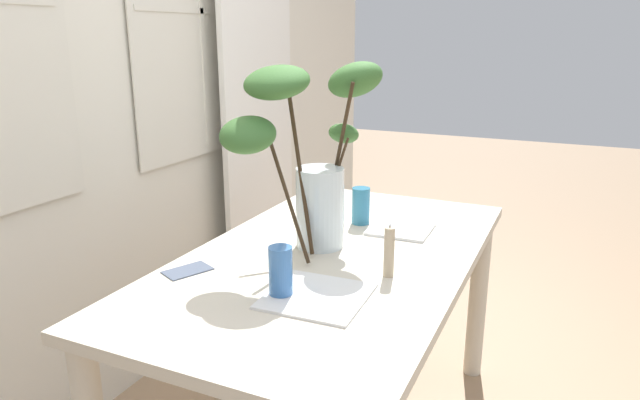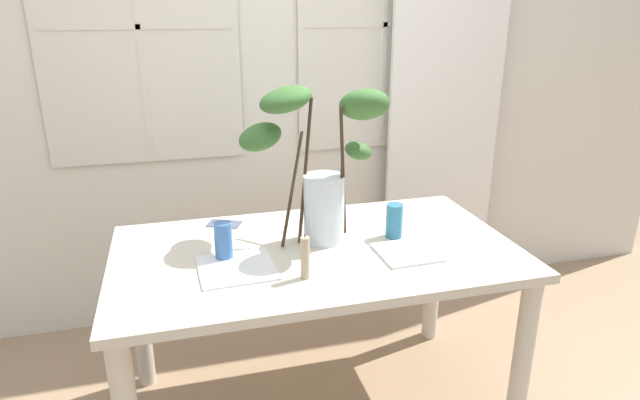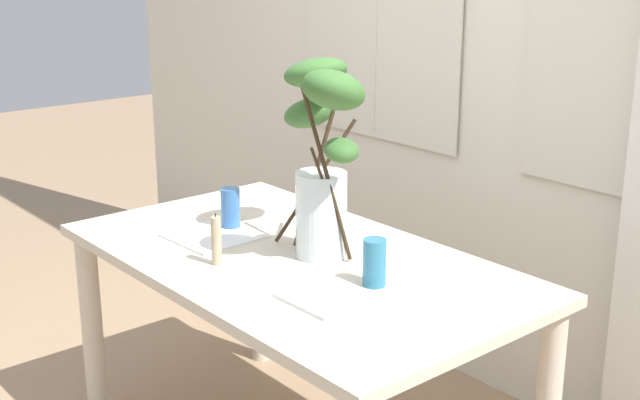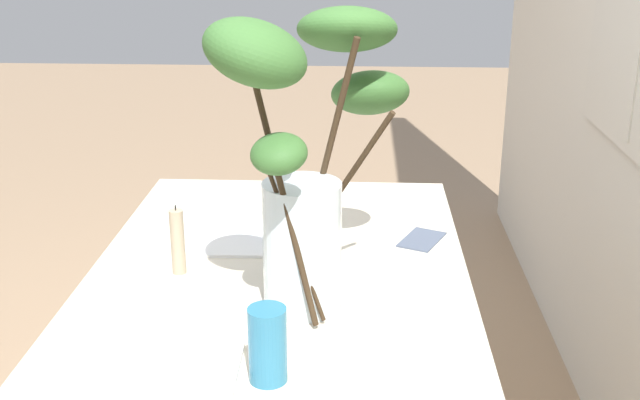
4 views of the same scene
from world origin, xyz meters
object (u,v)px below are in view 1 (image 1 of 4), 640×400
at_px(dining_table, 332,286).
at_px(plate_square_left, 317,296).
at_px(vase_with_branches, 311,151).
at_px(drinking_glass_blue_left, 281,272).
at_px(plate_square_right, 401,229).
at_px(pillar_candle, 389,252).
at_px(drinking_glass_blue_right, 361,206).

xyz_separation_m(dining_table, plate_square_left, (-0.32, -0.09, 0.12)).
relative_size(vase_with_branches, drinking_glass_blue_left, 4.45).
height_order(plate_square_right, pillar_candle, pillar_candle).
height_order(drinking_glass_blue_right, pillar_candle, pillar_candle).
relative_size(dining_table, drinking_glass_blue_right, 11.06).
bearing_deg(plate_square_left, drinking_glass_blue_left, 110.05).
relative_size(dining_table, vase_with_branches, 2.41).
xyz_separation_m(drinking_glass_blue_left, plate_square_right, (0.68, -0.14, -0.07)).
bearing_deg(plate_square_right, pillar_candle, -167.96).
relative_size(plate_square_left, pillar_candle, 1.63).
height_order(dining_table, drinking_glass_blue_left, drinking_glass_blue_left).
height_order(plate_square_left, plate_square_right, plate_square_right).
height_order(vase_with_branches, drinking_glass_blue_right, vase_with_branches).
xyz_separation_m(drinking_glass_blue_left, plate_square_left, (0.03, -0.09, -0.07)).
relative_size(drinking_glass_blue_right, pillar_candle, 0.85).
bearing_deg(pillar_candle, vase_with_branches, 68.66).
bearing_deg(pillar_candle, drinking_glass_blue_left, 138.64).
bearing_deg(pillar_candle, dining_table, 66.34).
relative_size(drinking_glass_blue_left, pillar_candle, 0.88).
relative_size(vase_with_branches, plate_square_left, 2.40).
distance_m(vase_with_branches, drinking_glass_blue_left, 0.47).
bearing_deg(dining_table, pillar_candle, -113.66).
bearing_deg(drinking_glass_blue_right, plate_square_left, -169.53).
xyz_separation_m(dining_table, pillar_candle, (-0.10, -0.23, 0.19)).
distance_m(drinking_glass_blue_left, plate_square_right, 0.70).
xyz_separation_m(drinking_glass_blue_right, plate_square_left, (-0.66, -0.12, -0.07)).
distance_m(drinking_glass_blue_right, plate_square_left, 0.67).
height_order(drinking_glass_blue_left, plate_square_right, drinking_glass_blue_left).
xyz_separation_m(drinking_glass_blue_left, drinking_glass_blue_right, (0.69, 0.03, -0.00)).
height_order(plate_square_left, pillar_candle, pillar_candle).
bearing_deg(plate_square_right, vase_with_branches, 142.74).
bearing_deg(plate_square_left, plate_square_right, -3.88).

